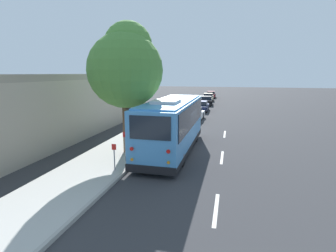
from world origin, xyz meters
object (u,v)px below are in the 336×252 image
(parked_sedan_white, at_px, (193,115))
(parked_sedan_maroon, at_px, (211,95))
(street_tree, at_px, (126,65))
(sign_post_near, at_px, (114,157))
(shuttle_bus, at_px, (172,123))
(parked_sedan_black, at_px, (206,101))
(sign_post_far, at_px, (125,146))
(parked_sedan_navy, at_px, (201,106))
(parked_sedan_tan, at_px, (208,97))

(parked_sedan_white, height_order, parked_sedan_maroon, parked_sedan_maroon)
(parked_sedan_maroon, height_order, street_tree, street_tree)
(parked_sedan_maroon, xyz_separation_m, sign_post_near, (-41.17, 1.51, 0.23))
(shuttle_bus, bearing_deg, street_tree, 114.53)
(parked_sedan_black, distance_m, sign_post_far, 27.77)
(parked_sedan_navy, xyz_separation_m, parked_sedan_tan, (13.13, 0.20, 0.01))
(parked_sedan_navy, bearing_deg, sign_post_near, 175.41)
(parked_sedan_navy, distance_m, parked_sedan_black, 7.05)
(parked_sedan_white, bearing_deg, sign_post_far, 177.51)
(parked_sedan_maroon, distance_m, sign_post_near, 41.20)
(parked_sedan_maroon, bearing_deg, sign_post_near, 176.28)
(parked_sedan_white, xyz_separation_m, parked_sedan_black, (13.86, -0.13, 0.03))
(sign_post_far, bearing_deg, sign_post_near, 180.00)
(shuttle_bus, relative_size, parked_sedan_black, 2.03)
(parked_sedan_navy, height_order, parked_sedan_black, parked_sedan_black)
(parked_sedan_tan, bearing_deg, parked_sedan_white, 176.34)
(parked_sedan_navy, height_order, street_tree, street_tree)
(shuttle_bus, xyz_separation_m, street_tree, (-1.09, 2.44, 3.39))
(sign_post_near, bearing_deg, shuttle_bus, -24.84)
(parked_sedan_tan, height_order, sign_post_far, sign_post_far)
(street_tree, xyz_separation_m, sign_post_near, (-3.06, -0.52, -4.34))
(parked_sedan_tan, xyz_separation_m, sign_post_near, (-35.15, 1.48, 0.20))
(parked_sedan_white, relative_size, sign_post_near, 3.59)
(parked_sedan_white, height_order, street_tree, street_tree)
(sign_post_near, relative_size, sign_post_far, 0.82)
(shuttle_bus, distance_m, parked_sedan_navy, 17.91)
(parked_sedan_navy, xyz_separation_m, parked_sedan_black, (7.05, -0.05, 0.01))
(parked_sedan_black, bearing_deg, parked_sedan_maroon, -2.35)
(street_tree, bearing_deg, parked_sedan_tan, -3.57)
(street_tree, xyz_separation_m, sign_post_far, (-1.70, -0.52, -4.19))
(shuttle_bus, height_order, sign_post_far, shuttle_bus)
(shuttle_bus, relative_size, sign_post_near, 7.01)
(street_tree, bearing_deg, parked_sedan_maroon, -3.06)
(street_tree, height_order, sign_post_far, street_tree)
(shuttle_bus, relative_size, parked_sedan_white, 1.95)
(parked_sedan_navy, xyz_separation_m, sign_post_far, (-20.66, 1.68, 0.36))
(parked_sedan_tan, distance_m, sign_post_near, 35.19)
(parked_sedan_maroon, bearing_deg, parked_sedan_navy, 178.89)
(parked_sedan_navy, height_order, parked_sedan_tan, parked_sedan_tan)
(parked_sedan_white, distance_m, parked_sedan_black, 13.86)
(parked_sedan_maroon, xyz_separation_m, street_tree, (-38.11, 2.04, 4.57))
(parked_sedan_black, xyz_separation_m, street_tree, (-26.01, 2.25, 4.54))
(parked_sedan_white, xyz_separation_m, parked_sedan_tan, (19.94, 0.12, 0.03))
(shuttle_bus, distance_m, parked_sedan_white, 11.13)
(shuttle_bus, height_order, parked_sedan_black, shuttle_bus)
(shuttle_bus, distance_m, street_tree, 4.32)
(parked_sedan_maroon, bearing_deg, street_tree, 175.33)
(parked_sedan_black, bearing_deg, shuttle_bus, 177.07)
(parked_sedan_tan, height_order, street_tree, street_tree)
(parked_sedan_navy, bearing_deg, parked_sedan_maroon, 0.27)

